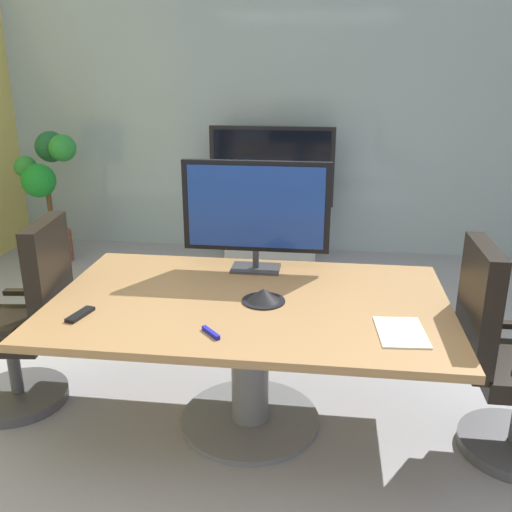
{
  "coord_description": "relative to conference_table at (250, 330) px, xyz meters",
  "views": [
    {
      "loc": [
        0.38,
        -2.39,
        1.88
      ],
      "look_at": [
        0.01,
        0.47,
        0.88
      ],
      "focal_mm": 39.42,
      "sensor_mm": 36.0,
      "label": 1
    }
  ],
  "objects": [
    {
      "name": "office_chair_right",
      "position": [
        1.28,
        -0.07,
        -0.1
      ],
      "size": [
        0.6,
        0.57,
        1.09
      ],
      "rotation": [
        0.0,
        0.0,
        1.57
      ],
      "color": "#4C4C51",
      "rests_on": "ground"
    },
    {
      "name": "remote_control",
      "position": [
        -0.78,
        -0.3,
        0.18
      ],
      "size": [
        0.09,
        0.18,
        0.02
      ],
      "primitive_type": "cube",
      "rotation": [
        0.0,
        0.0,
        -0.23
      ],
      "color": "black",
      "rests_on": "conference_table"
    },
    {
      "name": "office_chair_left",
      "position": [
        -1.28,
        0.04,
        -0.1
      ],
      "size": [
        0.62,
        0.6,
        1.09
      ],
      "rotation": [
        0.0,
        0.0,
        -1.46
      ],
      "color": "#4C4C51",
      "rests_on": "ground"
    },
    {
      "name": "ground_plane",
      "position": [
        -0.01,
        -0.22,
        -0.56
      ],
      "size": [
        7.68,
        7.68,
        0.0
      ],
      "primitive_type": "plane",
      "color": "#99999E"
    },
    {
      "name": "tv_monitor",
      "position": [
        -0.03,
        0.45,
        0.53
      ],
      "size": [
        0.84,
        0.18,
        0.64
      ],
      "color": "#333338",
      "rests_on": "conference_table"
    },
    {
      "name": "conference_phone",
      "position": [
        0.07,
        -0.02,
        0.2
      ],
      "size": [
        0.22,
        0.22,
        0.07
      ],
      "color": "black",
      "rests_on": "conference_table"
    },
    {
      "name": "wall_back_glass_partition",
      "position": [
        -0.01,
        3.12,
        0.91
      ],
      "size": [
        5.93,
        0.1,
        2.93
      ],
      "primitive_type": "cube",
      "color": "#9EB2B7",
      "rests_on": "ground"
    },
    {
      "name": "potted_plant",
      "position": [
        -2.27,
        2.37,
        0.18
      ],
      "size": [
        0.63,
        0.68,
        1.26
      ],
      "color": "brown",
      "rests_on": "ground"
    },
    {
      "name": "conference_table",
      "position": [
        0.0,
        0.0,
        0.0
      ],
      "size": [
        2.02,
        1.24,
        0.73
      ],
      "color": "olive",
      "rests_on": "ground"
    },
    {
      "name": "whiteboard_marker",
      "position": [
        -0.12,
        -0.41,
        0.18
      ],
      "size": [
        0.1,
        0.11,
        0.02
      ],
      "primitive_type": "cube",
      "rotation": [
        0.0,
        0.0,
        -0.84
      ],
      "color": "#1919A5",
      "rests_on": "conference_table"
    },
    {
      "name": "wall_display_unit",
      "position": [
        -0.17,
        2.76,
        -0.12
      ],
      "size": [
        1.2,
        0.36,
        1.31
      ],
      "color": "#B7BABC",
      "rests_on": "ground"
    },
    {
      "name": "paper_notepad",
      "position": [
        0.72,
        -0.29,
        0.18
      ],
      "size": [
        0.23,
        0.31,
        0.01
      ],
      "primitive_type": "cube",
      "rotation": [
        0.0,
        0.0,
        0.07
      ],
      "color": "white",
      "rests_on": "conference_table"
    }
  ]
}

